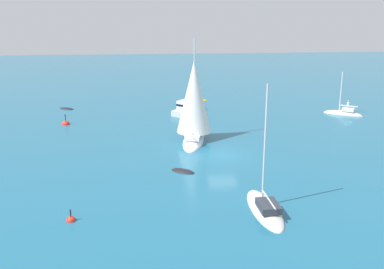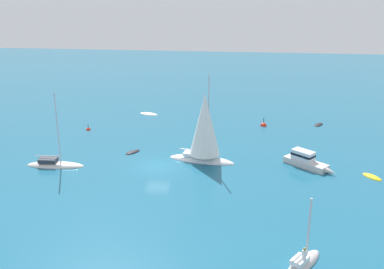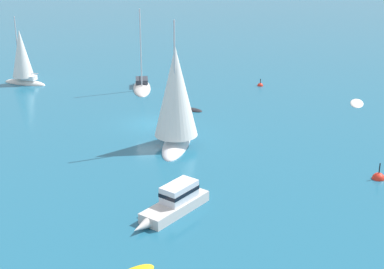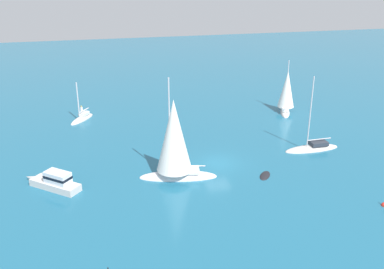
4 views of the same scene
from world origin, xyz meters
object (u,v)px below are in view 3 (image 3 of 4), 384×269
at_px(cabin_cruiser, 175,202).
at_px(channel_buoy, 378,179).
at_px(sloop, 176,101).
at_px(sloop_1, 142,87).
at_px(mooring_buoy, 260,86).
at_px(ketch_1, 22,60).
at_px(skiff, 192,110).
at_px(rib, 357,104).

bearing_deg(cabin_cruiser, channel_buoy, 146.44).
bearing_deg(sloop, cabin_cruiser, 8.81).
bearing_deg(sloop_1, mooring_buoy, 89.36).
bearing_deg(channel_buoy, ketch_1, 139.18).
relative_size(skiff, sloop, 0.22).
height_order(cabin_cruiser, rib, cabin_cruiser).
height_order(sloop, mooring_buoy, sloop).
relative_size(sloop, cabin_cruiser, 1.93).
height_order(skiff, sloop_1, sloop_1).
relative_size(skiff, ketch_1, 0.29).
height_order(sloop_1, mooring_buoy, sloop_1).
distance_m(skiff, ketch_1, 20.15).
distance_m(sloop, channel_buoy, 15.70).
bearing_deg(sloop, ketch_1, -128.82).
bearing_deg(mooring_buoy, sloop_1, -178.37).
distance_m(rib, channel_buoy, 17.19).
xyz_separation_m(ketch_1, sloop_1, (12.53, -2.39, -2.46)).
bearing_deg(mooring_buoy, cabin_cruiser, -109.16).
relative_size(skiff, cabin_cruiser, 0.41).
bearing_deg(ketch_1, sloop_1, -168.47).
bearing_deg(channel_buoy, skiff, 127.65).
bearing_deg(channel_buoy, mooring_buoy, 100.76).
xyz_separation_m(skiff, sloop, (-1.65, -8.48, 3.54)).
distance_m(ketch_1, rib, 34.32).
xyz_separation_m(cabin_cruiser, sloop_1, (-2.87, 27.01, -0.57)).
distance_m(ketch_1, cabin_cruiser, 33.24).
bearing_deg(sloop_1, cabin_cruiser, 3.79).
bearing_deg(cabin_cruiser, ketch_1, -112.15).
height_order(rib, mooring_buoy, mooring_buoy).
xyz_separation_m(sloop, mooring_buoy, (9.17, 16.29, -3.53)).
bearing_deg(cabin_cruiser, sloop, -141.54).
height_order(skiff, sloop, sloop).
xyz_separation_m(channel_buoy, mooring_buoy, (-4.43, 23.30, 0.00)).
xyz_separation_m(cabin_cruiser, channel_buoy, (13.93, 4.06, -0.68)).
relative_size(cabin_cruiser, sloop_1, 0.62).
distance_m(sloop, cabin_cruiser, 11.43).
xyz_separation_m(skiff, ketch_1, (-17.39, 9.86, 2.57)).
distance_m(rib, mooring_buoy, 10.51).
bearing_deg(ketch_1, channel_buoy, 161.52).
height_order(cabin_cruiser, sloop_1, sloop_1).
xyz_separation_m(sloop, ketch_1, (-15.73, 18.33, -0.97)).
distance_m(ketch_1, sloop_1, 12.99).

